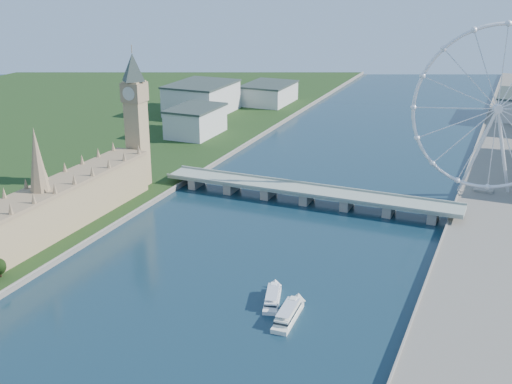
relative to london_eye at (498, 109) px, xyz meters
The scene contains 7 objects.
parliament_range 313.29m from the london_eye, 143.26° to the right, with size 24.00×200.00×70.00m.
big_ben 259.68m from the london_eye, 162.73° to the right, with size 20.02×20.02×110.00m.
westminster_bridge 145.38m from the london_eye, 155.34° to the right, with size 220.00×22.00×9.50m.
london_eye is the anchor object (origin of this frame).
city_skyline 226.06m from the london_eye, 111.50° to the left, with size 505.00×280.00×32.00m.
tour_boat_near 230.74m from the london_eye, 113.92° to the right, with size 7.66×29.96×6.62m, color white, non-canonical shape.
tour_boat_far 237.40m from the london_eye, 109.57° to the right, with size 8.43×32.82×7.28m, color white, non-canonical shape.
Camera 1 is at (135.88, -117.47, 164.30)m, focal length 45.00 mm.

